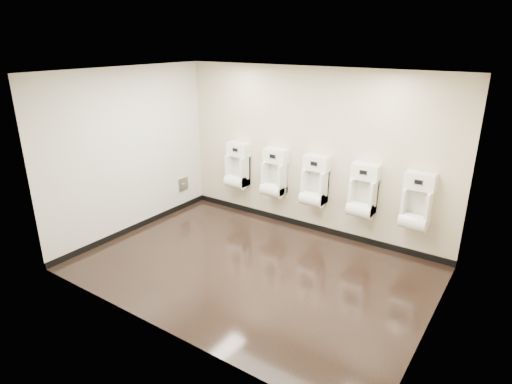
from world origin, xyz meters
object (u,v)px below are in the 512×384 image
urinal_0 (237,169)px  urinal_2 (314,185)px  urinal_3 (363,194)px  urinal_1 (274,176)px  access_panel (183,184)px  urinal_4 (416,205)px

urinal_0 → urinal_2: same height
urinal_2 → urinal_3: 0.85m
urinal_2 → urinal_3: (0.85, 0.00, 0.00)m
urinal_3 → urinal_2: bearing=180.0°
urinal_1 → urinal_2: (0.80, 0.00, 0.00)m
access_panel → urinal_0: 1.18m
access_panel → urinal_1: urinal_1 is taller
access_panel → urinal_3: size_ratio=0.30×
urinal_2 → access_panel: bearing=-171.4°
urinal_1 → urinal_2: size_ratio=1.00×
urinal_0 → urinal_4: size_ratio=1.00×
urinal_3 → urinal_4: same height
urinal_0 → urinal_4: bearing=0.0°
urinal_2 → urinal_3: same height
access_panel → urinal_2: 2.72m
urinal_3 → urinal_4: (0.83, 0.00, 0.00)m
urinal_4 → urinal_0: bearing=180.0°
access_panel → urinal_4: urinal_4 is taller
urinal_2 → urinal_0: bearing=180.0°
urinal_0 → urinal_4: (3.29, 0.00, 0.00)m
access_panel → urinal_4: bearing=5.3°
urinal_3 → access_panel: bearing=-173.5°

